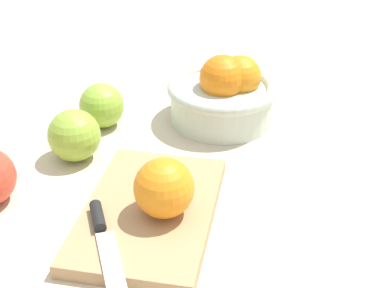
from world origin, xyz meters
name	(u,v)px	position (x,y,z in m)	size (l,w,h in m)	color
ground_plane	(137,161)	(0.00, 0.00, 0.00)	(2.40, 2.40, 0.00)	beige
bowl	(224,94)	(-0.14, 0.10, 0.04)	(0.17, 0.17, 0.11)	beige
cutting_board	(150,212)	(0.12, 0.05, 0.01)	(0.23, 0.15, 0.02)	tan
orange_on_board	(164,188)	(0.12, 0.07, 0.05)	(0.07, 0.07, 0.07)	orange
knife	(106,237)	(0.18, 0.02, 0.02)	(0.15, 0.09, 0.01)	silver
apple_front_center	(74,135)	(0.01, -0.09, 0.04)	(0.07, 0.07, 0.07)	#8EB738
apple_front_left	(102,106)	(-0.09, -0.08, 0.03)	(0.07, 0.07, 0.07)	#8EB738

